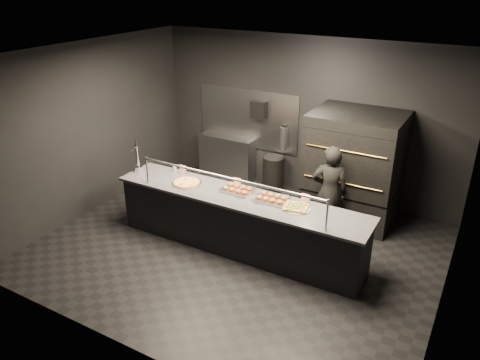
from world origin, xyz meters
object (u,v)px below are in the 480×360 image
Objects in this scene: beer_tap at (138,162)px; slider_tray_a at (238,189)px; fire_extinguisher at (284,138)px; trash_bin at (273,173)px; service_counter at (238,222)px; worker at (329,192)px; square_pizza at (296,207)px; towel_dispenser at (259,110)px; round_pizza at (187,183)px; slider_tray_b at (272,198)px; pizza_oven at (354,166)px; prep_shelf at (227,157)px.

beer_tap is 1.86m from slider_tray_a.
fire_extinguisher is 0.74m from trash_bin.
service_counter is 1.54m from worker.
service_counter is 1.04m from square_pizza.
fire_extinguisher reaches higher than trash_bin.
towel_dispenser is at bearing 158.48° from trash_bin.
slider_tray_a is at bearing 4.96° from beer_tap.
slider_tray_b is at bearing 5.50° from round_pizza.
pizza_oven is 3.69m from beer_tap.
round_pizza is at bearing 9.47° from worker.
round_pizza reaches higher than prep_shelf.
square_pizza is at bearing 62.75° from worker.
pizza_oven is 0.87m from worker.
square_pizza is 1.02m from worker.
towel_dispenser reaches higher than worker.
prep_shelf is 1.14m from trash_bin.
worker is (1.42, -1.34, -0.27)m from fire_extinguisher.
service_counter reaches higher than fire_extinguisher.
slider_tray_a is 1.02m from square_pizza.
trash_bin is (0.43, -0.17, -1.20)m from towel_dispenser.
worker reaches higher than slider_tray_a.
fire_extinguisher is at bearing 76.03° from round_pizza.
slider_tray_a is (0.80, -2.24, -0.60)m from towel_dispenser.
pizza_oven reaches higher than fire_extinguisher.
square_pizza is at bearing -41.85° from prep_shelf.
service_counter is 2.27m from trash_bin.
pizza_oven is 5.46× the size of towel_dispenser.
worker reaches higher than round_pizza.
round_pizza is (-2.15, -1.91, -0.03)m from pizza_oven.
towel_dispenser is (-2.10, 0.49, 0.58)m from pizza_oven.
slider_tray_a is at bearing 175.23° from square_pizza.
towel_dispenser reaches higher than slider_tray_a.
fire_extinguisher is 0.87× the size of slider_tray_b.
fire_extinguisher reaches higher than round_pizza.
pizza_oven is at bearing -117.26° from worker.
fire_extinguisher is at bearing 56.59° from trash_bin.
slider_tray_b is (0.85, -2.27, -0.11)m from fire_extinguisher.
fire_extinguisher is 1.19× the size of square_pizza.
slider_tray_b is at bearing -111.56° from pizza_oven.
slider_tray_a is 2.19m from trash_bin.
fire_extinguisher reaches higher than square_pizza.
worker is (1.97, -1.33, -0.76)m from towel_dispenser.
pizza_oven reaches higher than square_pizza.
beer_tap is (-1.05, -2.40, -0.46)m from towel_dispenser.
trash_bin is at bearing 101.92° from service_counter.
slider_tray_a is at bearing -70.35° from towel_dispenser.
round_pizza is (1.00, -0.00, -0.16)m from beer_tap.
prep_shelf is at bearing -174.29° from towel_dispenser.
slider_tray_b is (2.10, -2.19, 0.50)m from prep_shelf.
service_counter is 2.59× the size of worker.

